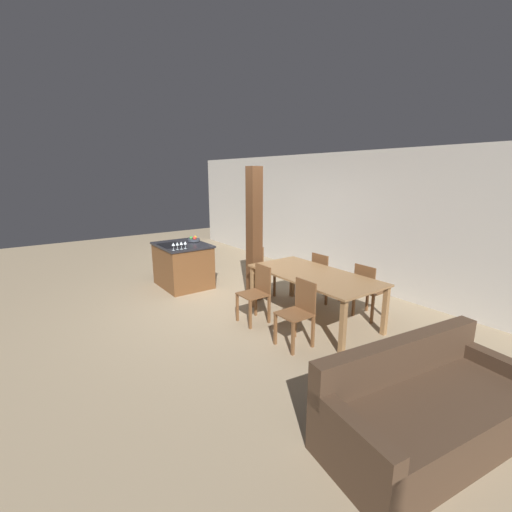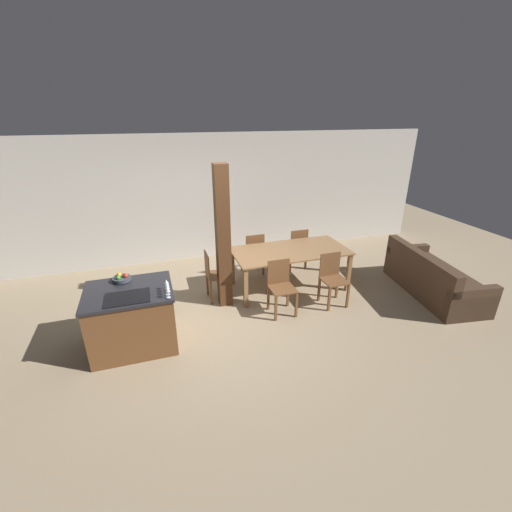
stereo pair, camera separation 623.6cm
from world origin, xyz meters
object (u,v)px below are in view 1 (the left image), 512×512
object	(u,v)px
wine_glass_near	(173,245)
timber_post	(254,235)
kitchen_island	(183,265)
wine_glass_end	(185,243)
dining_table	(313,279)
dining_chair_head_end	(259,271)
dining_chair_near_right	(298,311)
couch	(427,411)
wine_glass_far	(181,244)
fruit_bowl	(194,239)
dining_chair_far_left	(324,276)
wine_glass_middle	(177,244)
dining_chair_near_left	(257,292)
dining_chair_far_right	(368,290)

from	to	relation	value
wine_glass_near	timber_post	distance (m)	1.50
kitchen_island	wine_glass_end	bearing A→B (deg)	-16.78
dining_table	dining_chair_head_end	distance (m)	1.44
dining_chair_near_right	wine_glass_near	bearing A→B (deg)	-168.00
couch	wine_glass_far	bearing A→B (deg)	100.43
couch	dining_chair_near_right	bearing A→B (deg)	90.50
kitchen_island	wine_glass_far	size ratio (longest dim) A/B	8.12
wine_glass_near	dining_chair_near_right	xyz separation A→B (m)	(2.74, 0.58, -0.52)
kitchen_island	couch	bearing A→B (deg)	-0.81
fruit_bowl	kitchen_island	bearing A→B (deg)	-75.06
wine_glass_near	dining_chair_head_end	xyz separation A→B (m)	(0.85, 1.33, -0.52)
dining_table	dining_chair_far_left	size ratio (longest dim) A/B	2.37
dining_chair_near_right	wine_glass_middle	bearing A→B (deg)	-169.57
dining_chair_near_right	dining_chair_head_end	world-z (taller)	same
wine_glass_middle	couch	bearing A→B (deg)	2.90
wine_glass_near	timber_post	world-z (taller)	timber_post
wine_glass_end	dining_chair_near_right	xyz separation A→B (m)	(2.74, 0.35, -0.52)
dining_chair_near_left	wine_glass_far	bearing A→B (deg)	-166.65
dining_chair_head_end	couch	xyz separation A→B (m)	(3.81, -1.02, -0.20)
fruit_bowl	dining_chair_head_end	xyz separation A→B (m)	(1.44, 0.64, -0.45)
dining_chair_near_left	dining_chair_far_left	xyz separation A→B (m)	(0.00, 1.50, 0.00)
kitchen_island	dining_chair_far_left	world-z (taller)	kitchen_island
wine_glass_far	dining_chair_near_right	size ratio (longest dim) A/B	0.16
dining_table	wine_glass_near	bearing A→B (deg)	-149.61
wine_glass_middle	dining_chair_near_right	world-z (taller)	wine_glass_middle
wine_glass_near	dining_chair_far_right	xyz separation A→B (m)	(2.74, 2.08, -0.52)
wine_glass_far	wine_glass_end	bearing A→B (deg)	90.00
kitchen_island	dining_chair_far_right	distance (m)	3.66
dining_chair_head_end	timber_post	xyz separation A→B (m)	(0.13, -0.21, 0.72)
wine_glass_far	dining_chair_far_right	distance (m)	3.39
fruit_bowl	wine_glass_middle	world-z (taller)	wine_glass_middle
fruit_bowl	dining_chair_far_left	bearing A→B (deg)	30.21
couch	dining_chair_head_end	bearing A→B (deg)	83.55
wine_glass_middle	wine_glass_far	world-z (taller)	same
dining_chair_near_left	dining_chair_far_left	size ratio (longest dim) A/B	1.00
timber_post	dining_chair_head_end	bearing A→B (deg)	122.25
fruit_bowl	wine_glass_middle	bearing A→B (deg)	-46.30
wine_glass_end	dining_chair_far_right	world-z (taller)	wine_glass_end
wine_glass_near	dining_chair_far_left	xyz separation A→B (m)	(1.80, 2.08, -0.52)
wine_glass_near	couch	distance (m)	4.73
wine_glass_middle	dining_chair_far_right	bearing A→B (deg)	36.11
fruit_bowl	dining_chair_head_end	size ratio (longest dim) A/B	0.29
fruit_bowl	dining_table	size ratio (longest dim) A/B	0.12
dining_chair_near_right	dining_chair_head_end	bearing A→B (deg)	158.44
kitchen_island	couch	xyz separation A→B (m)	(5.16, -0.07, -0.17)
dining_chair_near_left	dining_chair_far_left	bearing A→B (deg)	90.00
kitchen_island	wine_glass_near	xyz separation A→B (m)	(0.50, -0.39, 0.55)
dining_chair_far_left	couch	size ratio (longest dim) A/B	0.43
wine_glass_end	dining_table	distance (m)	2.54
dining_chair_near_left	dining_chair_head_end	world-z (taller)	same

